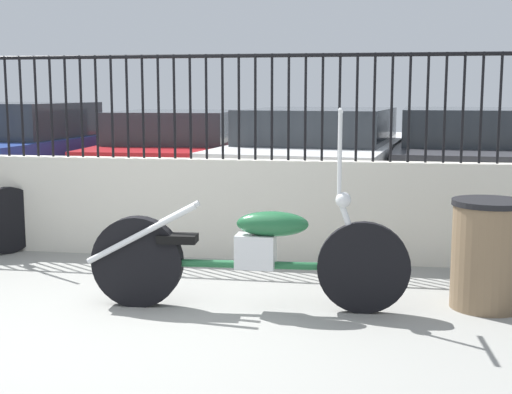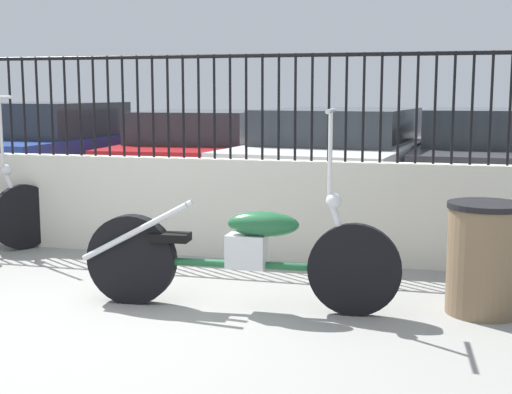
{
  "view_description": "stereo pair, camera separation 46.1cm",
  "coord_description": "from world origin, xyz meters",
  "px_view_note": "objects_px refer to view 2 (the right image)",
  "views": [
    {
      "loc": [
        1.8,
        -4.13,
        1.55
      ],
      "look_at": [
        0.83,
        1.55,
        0.7
      ],
      "focal_mm": 50.0,
      "sensor_mm": 36.0,
      "label": 1
    },
    {
      "loc": [
        2.25,
        -4.03,
        1.55
      ],
      "look_at": [
        0.83,
        1.55,
        0.7
      ],
      "focal_mm": 50.0,
      "sensor_mm": 36.0,
      "label": 2
    }
  ],
  "objects_px": {
    "trash_bin": "(484,258)",
    "car_dark_grey": "(495,161)",
    "car_blue": "(52,151)",
    "car_white": "(343,161)",
    "car_red": "(204,156)",
    "motorcycle_green": "(224,253)"
  },
  "relations": [
    {
      "from": "motorcycle_green",
      "to": "car_white",
      "type": "relative_size",
      "value": 0.49
    },
    {
      "from": "car_red",
      "to": "car_blue",
      "type": "bearing_deg",
      "value": 96.78
    },
    {
      "from": "motorcycle_green",
      "to": "car_white",
      "type": "xyz_separation_m",
      "value": [
        0.31,
        4.18,
        0.29
      ]
    },
    {
      "from": "trash_bin",
      "to": "car_white",
      "type": "height_order",
      "value": "car_white"
    },
    {
      "from": "motorcycle_green",
      "to": "car_white",
      "type": "distance_m",
      "value": 4.2
    },
    {
      "from": "car_blue",
      "to": "car_white",
      "type": "bearing_deg",
      "value": -88.84
    },
    {
      "from": "motorcycle_green",
      "to": "car_blue",
      "type": "bearing_deg",
      "value": 128.29
    },
    {
      "from": "trash_bin",
      "to": "car_dark_grey",
      "type": "bearing_deg",
      "value": 85.17
    },
    {
      "from": "car_blue",
      "to": "car_red",
      "type": "distance_m",
      "value": 2.21
    },
    {
      "from": "trash_bin",
      "to": "car_dark_grey",
      "type": "xyz_separation_m",
      "value": [
        0.36,
        4.28,
        0.29
      ]
    },
    {
      "from": "motorcycle_green",
      "to": "car_white",
      "type": "bearing_deg",
      "value": 82.27
    },
    {
      "from": "trash_bin",
      "to": "car_white",
      "type": "bearing_deg",
      "value": 111.16
    },
    {
      "from": "car_blue",
      "to": "car_dark_grey",
      "type": "distance_m",
      "value": 6.07
    },
    {
      "from": "motorcycle_green",
      "to": "car_dark_grey",
      "type": "height_order",
      "value": "motorcycle_green"
    },
    {
      "from": "motorcycle_green",
      "to": "car_blue",
      "type": "xyz_separation_m",
      "value": [
        -3.9,
        4.36,
        0.3
      ]
    },
    {
      "from": "motorcycle_green",
      "to": "car_red",
      "type": "relative_size",
      "value": 0.57
    },
    {
      "from": "trash_bin",
      "to": "car_dark_grey",
      "type": "height_order",
      "value": "car_dark_grey"
    },
    {
      "from": "car_white",
      "to": "car_dark_grey",
      "type": "bearing_deg",
      "value": -70.32
    },
    {
      "from": "car_red",
      "to": "car_dark_grey",
      "type": "xyz_separation_m",
      "value": [
        3.88,
        -0.11,
        0.02
      ]
    },
    {
      "from": "car_blue",
      "to": "car_dark_grey",
      "type": "xyz_separation_m",
      "value": [
        6.06,
        0.24,
        -0.02
      ]
    },
    {
      "from": "car_blue",
      "to": "car_dark_grey",
      "type": "relative_size",
      "value": 0.97
    },
    {
      "from": "car_white",
      "to": "car_dark_grey",
      "type": "distance_m",
      "value": 1.9
    }
  ]
}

